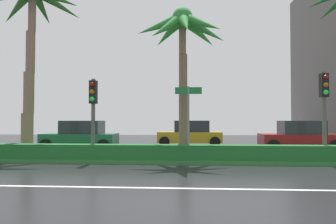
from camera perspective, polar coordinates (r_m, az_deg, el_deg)
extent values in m
cube|color=black|center=(15.04, 4.75, -8.42)|extent=(90.00, 42.00, 0.10)
cube|color=white|center=(8.12, 5.69, -14.00)|extent=(81.00, 0.14, 0.01)
cube|color=#2D6B33|center=(14.03, 4.83, -8.40)|extent=(85.50, 4.00, 0.15)
cube|color=#1E6028|center=(12.59, 4.95, -7.47)|extent=(76.50, 0.70, 0.60)
cylinder|color=#765F4C|center=(15.77, -24.76, -3.71)|extent=(0.55, 0.55, 1.93)
cylinder|color=#765F4C|center=(15.79, -24.50, 3.30)|extent=(0.48, 0.48, 1.93)
cylinder|color=#765F4C|center=(16.03, -24.25, 10.20)|extent=(0.42, 0.42, 1.93)
cylinder|color=#765F4C|center=(16.51, -23.99, 16.79)|extent=(0.35, 0.35, 1.93)
cone|color=#2C5724|center=(17.04, -19.92, 18.32)|extent=(2.26, 2.18, 1.44)
cone|color=#2C5724|center=(17.74, -22.46, 17.48)|extent=(0.80, 2.61, 1.47)
cone|color=#2C5724|center=(17.55, -26.10, 17.28)|extent=(2.47, 1.69, 1.71)
cylinder|color=brown|center=(13.44, 3.05, -5.18)|extent=(0.48, 0.48, 1.50)
cylinder|color=brown|center=(13.38, 2.94, 1.21)|extent=(0.42, 0.42, 1.50)
cylinder|color=brown|center=(13.49, 2.83, 7.58)|extent=(0.36, 0.36, 1.50)
cylinder|color=brown|center=(13.76, 2.71, 13.78)|extent=(0.31, 0.31, 1.50)
sphere|color=#2B7931|center=(14.01, 2.71, 17.13)|extent=(0.90, 0.90, 0.90)
cone|color=#2B7931|center=(14.00, 6.59, 15.02)|extent=(2.17, 0.85, 1.49)
cone|color=#2B7931|center=(14.45, 5.67, 14.57)|extent=(1.98, 1.80, 1.45)
cone|color=#2B7931|center=(14.79, 2.74, 14.37)|extent=(0.58, 2.15, 1.37)
cone|color=#2B7931|center=(14.59, 0.22, 14.59)|extent=(1.83, 1.98, 1.37)
cone|color=#2B7931|center=(13.86, -1.50, 15.76)|extent=(2.20, 0.75, 1.25)
cone|color=#2B7931|center=(13.25, -0.05, 15.62)|extent=(1.83, 1.88, 1.62)
cone|color=#2B7931|center=(12.99, 3.16, 16.21)|extent=(0.82, 2.15, 1.53)
cone|color=#2B7931|center=(13.33, 6.06, 16.14)|extent=(2.04, 1.74, 1.38)
cylinder|color=#4C4C47|center=(13.11, -13.77, -1.24)|extent=(0.16, 0.16, 3.33)
cube|color=black|center=(13.16, -13.74, 3.61)|extent=(0.28, 0.32, 0.96)
sphere|color=maroon|center=(13.03, -13.96, 4.99)|extent=(0.20, 0.20, 0.20)
sphere|color=#7F600F|center=(13.00, -13.97, 3.68)|extent=(0.20, 0.20, 0.20)
sphere|color=#1EEA3F|center=(12.97, -13.98, 2.36)|extent=(0.20, 0.20, 0.20)
cylinder|color=#4C4C47|center=(13.87, 27.10, -0.62)|extent=(0.16, 0.16, 3.57)
cube|color=black|center=(13.94, 27.04, 4.46)|extent=(0.28, 0.32, 0.96)
sphere|color=maroon|center=(13.82, 27.31, 5.77)|extent=(0.20, 0.20, 0.20)
sphere|color=#7F600F|center=(13.78, 27.32, 4.53)|extent=(0.20, 0.20, 0.20)
sphere|color=#1EEA3F|center=(13.76, 27.34, 3.29)|extent=(0.20, 0.20, 0.20)
cylinder|color=slate|center=(12.56, 3.83, -2.01)|extent=(0.08, 0.08, 3.00)
cube|color=#146B2D|center=(12.62, 3.82, 4.00)|extent=(1.10, 0.03, 0.28)
cube|color=#195133|center=(18.85, -16.09, -4.97)|extent=(4.30, 1.76, 0.72)
cube|color=#1E2328|center=(18.77, -15.64, -2.73)|extent=(2.30, 1.58, 0.76)
cylinder|color=black|center=(18.67, -21.83, -5.76)|extent=(0.68, 0.22, 0.68)
cylinder|color=black|center=(20.31, -19.63, -5.43)|extent=(0.68, 0.22, 0.68)
cylinder|color=black|center=(17.51, -11.98, -6.12)|extent=(0.68, 0.22, 0.68)
cylinder|color=black|center=(19.24, -10.53, -5.71)|extent=(0.68, 0.22, 0.68)
cube|color=#B28C1E|center=(20.97, 4.03, -4.67)|extent=(4.30, 1.76, 0.72)
cube|color=#1E2328|center=(20.94, 4.43, -2.65)|extent=(2.30, 1.58, 0.76)
cylinder|color=black|center=(20.15, -0.68, -5.55)|extent=(0.68, 0.22, 0.68)
cylinder|color=black|center=(21.94, -0.32, -5.21)|extent=(0.68, 0.22, 0.68)
cylinder|color=black|center=(20.16, 8.76, -5.52)|extent=(0.68, 0.22, 0.68)
cylinder|color=black|center=(21.95, 8.34, -5.20)|extent=(0.68, 0.22, 0.68)
cube|color=maroon|center=(19.19, 23.15, -4.85)|extent=(4.30, 1.76, 0.72)
cube|color=#1E2328|center=(19.21, 23.55, -2.63)|extent=(2.30, 1.58, 0.76)
cylinder|color=black|center=(17.86, 19.10, -5.98)|extent=(0.68, 0.22, 0.68)
cylinder|color=black|center=(19.60, 17.70, -5.59)|extent=(0.68, 0.22, 0.68)
cylinder|color=black|center=(19.00, 28.79, -5.61)|extent=(0.68, 0.22, 0.68)
cylinder|color=black|center=(20.64, 26.66, -5.29)|extent=(0.68, 0.22, 0.68)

